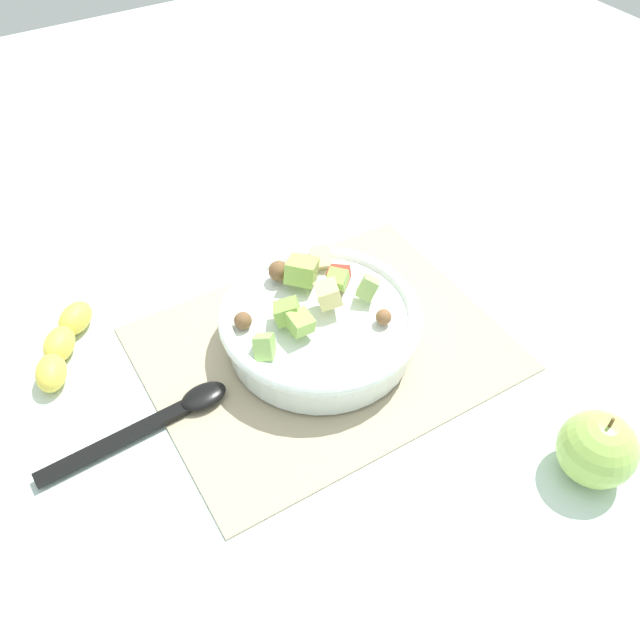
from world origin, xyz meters
The scene contains 6 objects.
ground_plane centered at (0.00, 0.00, 0.00)m, with size 2.40×2.40×0.00m, color silver.
placemat centered at (0.00, 0.00, 0.00)m, with size 0.44×0.34×0.01m, color tan.
salad_bowl centered at (0.00, 0.01, 0.04)m, with size 0.25×0.25×0.09m.
serving_spoon centered at (-0.22, 0.00, 0.01)m, with size 0.23×0.04×0.01m.
whole_apple centered at (0.15, -0.30, 0.04)m, with size 0.08×0.08×0.10m.
banana_whole centered at (-0.29, 0.16, 0.02)m, with size 0.11×0.14×0.04m.
Camera 1 is at (-0.30, -0.48, 0.64)m, focal length 37.26 mm.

